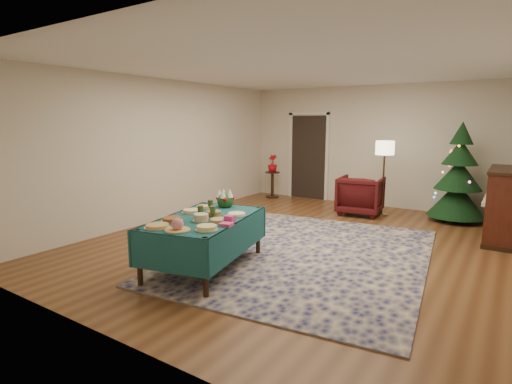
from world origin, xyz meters
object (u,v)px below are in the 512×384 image
Objects in this scene: piano at (508,206)px; buffet_table at (205,228)px; side_table at (272,185)px; christmas_tree at (458,177)px; floor_lamp at (385,152)px; armchair at (360,194)px; gift_box at (230,219)px; potted_plant at (272,167)px.

buffet_table is at bearing -132.08° from piano.
side_table is 0.34× the size of christmas_tree.
piano is (0.85, -1.05, -0.28)m from christmas_tree.
piano is (2.19, -0.76, -0.72)m from floor_lamp.
floor_lamp is at bearing 160.86° from piano.
floor_lamp reaches higher than armchair.
floor_lamp is (0.40, 0.18, 0.85)m from armchair.
armchair is (0.21, 4.19, -0.29)m from gift_box.
buffet_table is 0.47m from gift_box.
gift_box is (0.43, -0.04, 0.18)m from buffet_table.
christmas_tree is at bearing 12.54° from floor_lamp.
armchair is 1.33× the size of side_table.
gift_box is 4.57m from piano.
gift_box is 4.21m from armchair.
christmas_tree is at bearing -171.06° from armchair.
piano is at bearing -13.26° from potted_plant.
gift_box is at bearing -64.65° from potted_plant.
floor_lamp reaches higher than potted_plant.
christmas_tree is (4.22, -0.14, 0.54)m from side_table.
potted_plant is (-1.85, 4.77, 0.23)m from buffet_table.
piano reaches higher than gift_box.
piano is at bearing -19.14° from floor_lamp.
floor_lamp is 3.55× the size of potted_plant.
piano is (2.58, -0.58, 0.14)m from armchair.
potted_plant reaches higher than armchair.
potted_plant is at bearing 0.00° from side_table.
buffet_table is 1.02× the size of christmas_tree.
gift_box is 0.17× the size of side_table.
gift_box is at bearing -4.91° from buffet_table.
piano is (3.23, 3.57, 0.02)m from buffet_table.
potted_plant is (-2.49, 0.61, 0.34)m from armchair.
floor_lamp reaches higher than side_table.
piano is (5.07, -1.19, 0.25)m from side_table.
gift_box is 0.06× the size of christmas_tree.
armchair is at bearing 167.32° from piano.
buffet_table is at bearing 74.88° from armchair.
floor_lamp is 2.42m from piano.
armchair is 0.64× the size of piano.
gift_box is at bearing -127.77° from piano.
gift_box is at bearing -112.62° from christmas_tree.
piano reaches higher than buffet_table.
gift_box is at bearing 80.75° from armchair.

